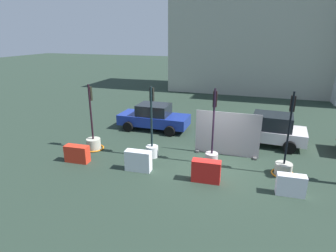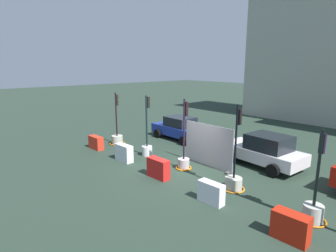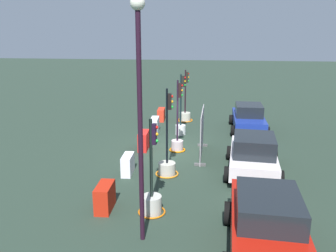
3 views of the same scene
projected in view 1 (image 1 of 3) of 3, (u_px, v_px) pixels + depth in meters
ground_plane at (213, 167)px, 12.47m from camera, size 120.00×120.00×0.00m
traffic_light_0 at (93, 141)px, 14.31m from camera, size 1.02×1.02×3.35m
traffic_light_1 at (152, 143)px, 13.31m from camera, size 0.59×0.59×3.43m
traffic_light_2 at (212, 152)px, 12.62m from camera, size 0.80×0.80×3.48m
traffic_light_3 at (284, 164)px, 11.68m from camera, size 0.95×0.95×3.55m
construction_barrier_0 at (77, 154)px, 12.86m from camera, size 1.14×0.50×0.79m
construction_barrier_1 at (138, 161)px, 12.04m from camera, size 1.15×0.48×0.91m
construction_barrier_2 at (206, 171)px, 11.13m from camera, size 1.16×0.49×0.90m
construction_barrier_3 at (291, 185)px, 10.21m from camera, size 1.04×0.44×0.81m
car_white_van at (267, 129)px, 14.91m from camera, size 4.27×2.42×1.65m
car_blue_estate at (154, 117)px, 17.19m from camera, size 4.27×2.11×1.58m
building_main_facade at (259, 30)px, 27.39m from camera, size 17.39×6.75×11.87m
site_fence_panel at (227, 135)px, 13.42m from camera, size 3.07×0.50×2.16m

